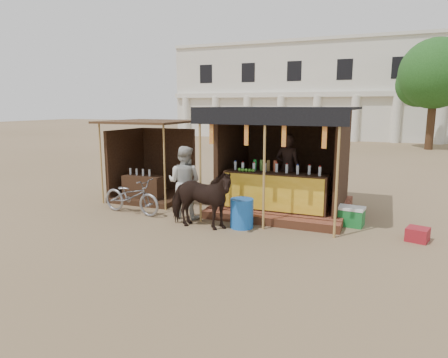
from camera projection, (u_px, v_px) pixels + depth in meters
The scene contains 11 objects.
ground at pixel (194, 245), 8.21m from camera, with size 120.00×120.00×0.00m, color #846B4C.
main_stall at pixel (284, 173), 10.70m from camera, with size 3.60×3.61×2.78m.
secondary_stall at pixel (149, 171), 12.18m from camera, with size 2.40×2.40×2.38m.
cow at pixel (200, 199), 9.15m from camera, with size 0.76×1.66×1.40m, color black.
motorbike at pixel (131, 196), 10.49m from camera, with size 0.63×1.80×0.94m, color gray.
bystander at pixel (184, 182), 10.04m from camera, with size 0.89×0.69×1.83m, color #BBBCB5.
blue_barrel at pixel (242, 213), 9.30m from camera, with size 0.54×0.54×0.69m, color blue.
red_crate at pixel (418, 234), 8.41m from camera, with size 0.42×0.42×0.28m, color maroon.
cooler at pixel (350, 216), 9.47m from camera, with size 0.69×0.52×0.46m.
background_building at pixel (324, 92), 35.46m from camera, with size 26.00×7.45×8.18m.
tree at pixel (431, 76), 25.32m from camera, with size 4.50×4.40×7.00m.
Camera 1 is at (3.54, -7.00, 2.82)m, focal length 32.00 mm.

